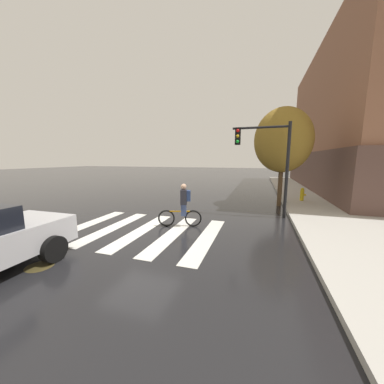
# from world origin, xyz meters

# --- Properties ---
(ground_plane) EXTENTS (120.00, 120.00, 0.00)m
(ground_plane) POSITION_xyz_m (0.00, 0.00, 0.00)
(ground_plane) COLOR black
(crosswalk_stripes) EXTENTS (5.50, 4.12, 0.01)m
(crosswalk_stripes) POSITION_xyz_m (0.07, 0.00, 0.01)
(crosswalk_stripes) COLOR silver
(crosswalk_stripes) RESTS_ON ground
(manhole_cover) EXTENTS (0.64, 0.64, 0.01)m
(manhole_cover) POSITION_xyz_m (-0.93, -3.10, 0.00)
(manhole_cover) COLOR #473D1E
(manhole_cover) RESTS_ON ground
(cyclist) EXTENTS (1.66, 0.55, 1.69)m
(cyclist) POSITION_xyz_m (1.36, 0.93, 0.84)
(cyclist) COLOR black
(cyclist) RESTS_ON ground
(traffic_light_near) EXTENTS (2.47, 0.28, 4.20)m
(traffic_light_near) POSITION_xyz_m (4.44, 3.47, 2.86)
(traffic_light_near) COLOR black
(traffic_light_near) RESTS_ON ground
(fire_hydrant) EXTENTS (0.33, 0.22, 0.78)m
(fire_hydrant) POSITION_xyz_m (6.64, 7.38, 0.53)
(fire_hydrant) COLOR gold
(fire_hydrant) RESTS_ON sidewalk
(street_tree_near) EXTENTS (3.02, 3.02, 5.37)m
(street_tree_near) POSITION_xyz_m (5.26, 6.11, 3.63)
(street_tree_near) COLOR #4C3823
(street_tree_near) RESTS_ON ground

